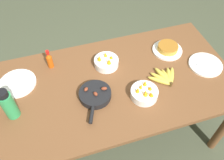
{
  "coord_description": "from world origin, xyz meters",
  "views": [
    {
      "loc": [
        -0.33,
        -1.04,
        2.11
      ],
      "look_at": [
        0.0,
        0.0,
        0.8
      ],
      "focal_mm": 38.0,
      "sensor_mm": 36.0,
      "label": 1
    }
  ],
  "objects_px": {
    "frittata_plate_center": "(168,49)",
    "hot_sauce_bottle": "(49,60)",
    "banana_bunch": "(165,78)",
    "fruit_bowl_mango": "(144,93)",
    "fruit_bowl_citrus": "(106,62)",
    "water_bottle": "(8,105)",
    "empty_plate_far_left": "(205,65)",
    "empty_plate_near_front": "(17,83)",
    "skillet": "(95,95)"
  },
  "relations": [
    {
      "from": "banana_bunch",
      "to": "fruit_bowl_citrus",
      "type": "distance_m",
      "value": 0.46
    },
    {
      "from": "empty_plate_far_left",
      "to": "fruit_bowl_mango",
      "type": "xyz_separation_m",
      "value": [
        -0.57,
        -0.13,
        0.03
      ]
    },
    {
      "from": "skillet",
      "to": "frittata_plate_center",
      "type": "distance_m",
      "value": 0.74
    },
    {
      "from": "empty_plate_far_left",
      "to": "water_bottle",
      "type": "relative_size",
      "value": 1.06
    },
    {
      "from": "fruit_bowl_citrus",
      "to": "banana_bunch",
      "type": "bearing_deg",
      "value": -35.45
    },
    {
      "from": "banana_bunch",
      "to": "skillet",
      "type": "relative_size",
      "value": 0.73
    },
    {
      "from": "skillet",
      "to": "water_bottle",
      "type": "relative_size",
      "value": 1.36
    },
    {
      "from": "banana_bunch",
      "to": "water_bottle",
      "type": "distance_m",
      "value": 1.08
    },
    {
      "from": "skillet",
      "to": "fruit_bowl_citrus",
      "type": "relative_size",
      "value": 1.77
    },
    {
      "from": "frittata_plate_center",
      "to": "empty_plate_far_left",
      "type": "xyz_separation_m",
      "value": [
        0.21,
        -0.24,
        -0.02
      ]
    },
    {
      "from": "banana_bunch",
      "to": "empty_plate_near_front",
      "type": "xyz_separation_m",
      "value": [
        -1.04,
        0.28,
        -0.01
      ]
    },
    {
      "from": "empty_plate_near_front",
      "to": "empty_plate_far_left",
      "type": "xyz_separation_m",
      "value": [
        1.4,
        -0.24,
        0.0
      ]
    },
    {
      "from": "empty_plate_near_front",
      "to": "fruit_bowl_citrus",
      "type": "distance_m",
      "value": 0.67
    },
    {
      "from": "frittata_plate_center",
      "to": "fruit_bowl_mango",
      "type": "relative_size",
      "value": 1.28
    },
    {
      "from": "empty_plate_near_front",
      "to": "water_bottle",
      "type": "height_order",
      "value": "water_bottle"
    },
    {
      "from": "empty_plate_near_front",
      "to": "hot_sauce_bottle",
      "type": "distance_m",
      "value": 0.28
    },
    {
      "from": "banana_bunch",
      "to": "empty_plate_far_left",
      "type": "height_order",
      "value": "banana_bunch"
    },
    {
      "from": "water_bottle",
      "to": "banana_bunch",
      "type": "bearing_deg",
      "value": -1.06
    },
    {
      "from": "empty_plate_far_left",
      "to": "fruit_bowl_citrus",
      "type": "xyz_separation_m",
      "value": [
        -0.73,
        0.23,
        0.03
      ]
    },
    {
      "from": "skillet",
      "to": "water_bottle",
      "type": "height_order",
      "value": "water_bottle"
    },
    {
      "from": "water_bottle",
      "to": "hot_sauce_bottle",
      "type": "relative_size",
      "value": 1.49
    },
    {
      "from": "empty_plate_near_front",
      "to": "hot_sauce_bottle",
      "type": "bearing_deg",
      "value": 21.83
    },
    {
      "from": "hot_sauce_bottle",
      "to": "empty_plate_far_left",
      "type": "bearing_deg",
      "value": -16.95
    },
    {
      "from": "fruit_bowl_mango",
      "to": "banana_bunch",
      "type": "bearing_deg",
      "value": 25.38
    },
    {
      "from": "skillet",
      "to": "fruit_bowl_citrus",
      "type": "height_order",
      "value": "fruit_bowl_citrus"
    },
    {
      "from": "water_bottle",
      "to": "skillet",
      "type": "bearing_deg",
      "value": -2.74
    },
    {
      "from": "fruit_bowl_citrus",
      "to": "water_bottle",
      "type": "xyz_separation_m",
      "value": [
        -0.7,
        -0.24,
        0.08
      ]
    },
    {
      "from": "frittata_plate_center",
      "to": "water_bottle",
      "type": "relative_size",
      "value": 1.0
    },
    {
      "from": "frittata_plate_center",
      "to": "water_bottle",
      "type": "height_order",
      "value": "water_bottle"
    },
    {
      "from": "frittata_plate_center",
      "to": "hot_sauce_bottle",
      "type": "distance_m",
      "value": 0.94
    },
    {
      "from": "water_bottle",
      "to": "hot_sauce_bottle",
      "type": "distance_m",
      "value": 0.47
    },
    {
      "from": "frittata_plate_center",
      "to": "fruit_bowl_mango",
      "type": "bearing_deg",
      "value": -134.1
    },
    {
      "from": "banana_bunch",
      "to": "fruit_bowl_mango",
      "type": "height_order",
      "value": "fruit_bowl_mango"
    },
    {
      "from": "fruit_bowl_citrus",
      "to": "water_bottle",
      "type": "relative_size",
      "value": 0.77
    },
    {
      "from": "empty_plate_near_front",
      "to": "empty_plate_far_left",
      "type": "height_order",
      "value": "same"
    },
    {
      "from": "empty_plate_near_front",
      "to": "frittata_plate_center",
      "type": "bearing_deg",
      "value": -0.35
    },
    {
      "from": "empty_plate_far_left",
      "to": "hot_sauce_bottle",
      "type": "xyz_separation_m",
      "value": [
        -1.14,
        0.35,
        0.06
      ]
    },
    {
      "from": "empty_plate_far_left",
      "to": "fruit_bowl_mango",
      "type": "bearing_deg",
      "value": -167.0
    },
    {
      "from": "banana_bunch",
      "to": "fruit_bowl_mango",
      "type": "distance_m",
      "value": 0.23
    },
    {
      "from": "banana_bunch",
      "to": "skillet",
      "type": "bearing_deg",
      "value": -179.34
    },
    {
      "from": "empty_plate_near_front",
      "to": "hot_sauce_bottle",
      "type": "relative_size",
      "value": 1.65
    },
    {
      "from": "empty_plate_far_left",
      "to": "hot_sauce_bottle",
      "type": "bearing_deg",
      "value": 163.05
    },
    {
      "from": "fruit_bowl_mango",
      "to": "hot_sauce_bottle",
      "type": "bearing_deg",
      "value": 140.19
    },
    {
      "from": "empty_plate_far_left",
      "to": "water_bottle",
      "type": "distance_m",
      "value": 1.44
    },
    {
      "from": "frittata_plate_center",
      "to": "empty_plate_far_left",
      "type": "relative_size",
      "value": 0.94
    },
    {
      "from": "hot_sauce_bottle",
      "to": "empty_plate_near_front",
      "type": "bearing_deg",
      "value": -158.17
    },
    {
      "from": "hot_sauce_bottle",
      "to": "frittata_plate_center",
      "type": "bearing_deg",
      "value": -6.76
    },
    {
      "from": "hot_sauce_bottle",
      "to": "water_bottle",
      "type": "bearing_deg",
      "value": -129.2
    },
    {
      "from": "empty_plate_far_left",
      "to": "banana_bunch",
      "type": "bearing_deg",
      "value": -174.84
    },
    {
      "from": "water_bottle",
      "to": "fruit_bowl_mango",
      "type": "bearing_deg",
      "value": -7.76
    }
  ]
}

